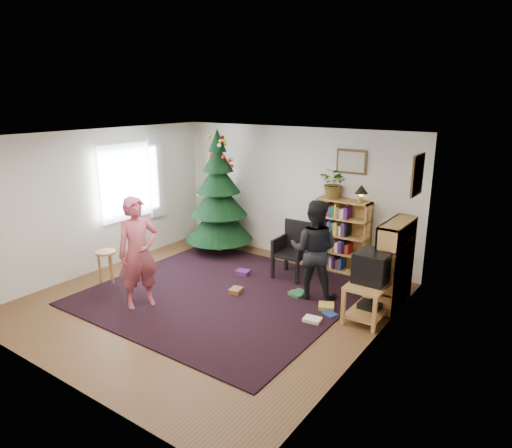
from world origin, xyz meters
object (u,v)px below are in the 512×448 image
Objects in this scene: picture_back at (352,162)px; crt_tv at (373,267)px; stool at (106,258)px; potted_plant at (334,183)px; table_lamp at (361,190)px; person_standing at (138,253)px; christmas_tree at (219,202)px; person_by_chair at (314,250)px; tv_stand at (371,296)px; armchair at (295,247)px; picture_right at (418,175)px; bookshelf_right at (395,263)px; bookshelf_back at (342,235)px.

picture_back is 1.13× the size of crt_tv.
stool is 1.03× the size of potted_plant.
person_standing is at bearing -124.96° from table_lamp.
christmas_tree is 2.73m from person_by_chair.
potted_plant is (2.77, 2.78, 1.14)m from stool.
table_lamp is (0.50, 0.00, -0.07)m from potted_plant.
picture_back is 0.46m from potted_plant.
armchair is (-1.66, 0.72, 0.20)m from tv_stand.
table_lamp reaches higher than armchair.
crt_tv is at bearing -55.88° from picture_back.
christmas_tree is at bearing -35.67° from person_by_chair.
person_by_chair is at bearing -18.47° from christmas_tree.
picture_back is at bearing -103.82° from person_by_chair.
crt_tv is (-0.26, -0.85, -1.19)m from picture_right.
picture_right is at bearing -20.69° from potted_plant.
table_lamp is (-0.93, 0.86, 0.84)m from bookshelf_right.
picture_right is at bearing 73.30° from tv_stand.
bookshelf_right reaches higher than tv_stand.
table_lamp is at bearing 0.00° from bookshelf_back.
stool is 3.44m from person_by_chair.
bookshelf_back is 0.89m from table_lamp.
crt_tv is (1.10, -1.44, 0.10)m from bookshelf_back.
bookshelf_back is (-0.04, -0.14, -1.29)m from picture_back.
picture_back is 2.02m from bookshelf_right.
christmas_tree is 1.88× the size of bookshelf_back.
picture_right reaches higher than bookshelf_right.
picture_right is 1.10× the size of potted_plant.
crt_tv is at bearing -52.52° from bookshelf_back.
picture_back is at bearing 124.19° from tv_stand.
potted_plant is at bearing 159.31° from picture_right.
christmas_tree is 3.76m from tv_stand.
bookshelf_back is 2.67× the size of crt_tv.
person_standing is 2.62m from person_by_chair.
picture_back is at bearing 53.46° from armchair.
potted_plant is 1.83× the size of table_lamp.
picture_right reaches higher than bookshelf_back.
person_by_chair reaches higher than bookshelf_right.
picture_right reaches higher than table_lamp.
picture_right is 0.66× the size of tv_stand.
christmas_tree is 3.72m from bookshelf_right.
tv_stand is 0.44m from crt_tv.
stool is 0.34× the size of person_standing.
crt_tv reaches higher than armchair.
armchair is 0.93m from person_by_chair.
bookshelf_right is at bearing -30.88° from person_standing.
picture_right reaches higher than tv_stand.
picture_right is at bearing 73.13° from crt_tv.
bookshelf_right is 1.34× the size of armchair.
stool is (-0.51, -2.33, -0.58)m from christmas_tree.
christmas_tree reaches higher than person_by_chair.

